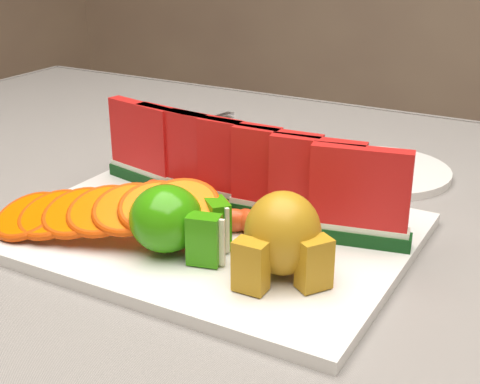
% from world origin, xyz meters
% --- Properties ---
extents(table, '(1.40, 0.90, 0.75)m').
position_xyz_m(table, '(0.00, 0.00, 0.65)').
color(table, '#50351C').
rests_on(table, ground).
extents(tablecloth, '(1.53, 1.03, 0.20)m').
position_xyz_m(tablecloth, '(0.00, 0.00, 0.72)').
color(tablecloth, gray).
rests_on(tablecloth, table).
extents(platter, '(0.40, 0.30, 0.01)m').
position_xyz_m(platter, '(-0.00, -0.07, 0.76)').
color(platter, silver).
rests_on(platter, tablecloth).
extents(apple_cluster, '(0.11, 0.09, 0.06)m').
position_xyz_m(apple_cluster, '(-0.00, -0.13, 0.80)').
color(apple_cluster, '#137F0C').
rests_on(apple_cluster, platter).
extents(pear_cluster, '(0.09, 0.09, 0.08)m').
position_xyz_m(pear_cluster, '(0.11, -0.12, 0.81)').
color(pear_cluster, '#A57A1C').
rests_on(pear_cluster, platter).
extents(side_plate, '(0.19, 0.19, 0.01)m').
position_xyz_m(side_plate, '(0.09, 0.20, 0.76)').
color(side_plate, silver).
rests_on(side_plate, tablecloth).
extents(fork, '(0.05, 0.19, 0.00)m').
position_xyz_m(fork, '(-0.22, 0.26, 0.76)').
color(fork, silver).
rests_on(fork, tablecloth).
extents(watermelon_row, '(0.39, 0.07, 0.10)m').
position_xyz_m(watermelon_row, '(0.00, -0.01, 0.82)').
color(watermelon_row, '#0D3507').
rests_on(watermelon_row, platter).
extents(orange_fan_front, '(0.25, 0.14, 0.06)m').
position_xyz_m(orange_fan_front, '(-0.08, -0.14, 0.80)').
color(orange_fan_front, orange).
rests_on(orange_fan_front, platter).
extents(orange_fan_back, '(0.29, 0.11, 0.04)m').
position_xyz_m(orange_fan_back, '(-0.01, 0.07, 0.79)').
color(orange_fan_back, orange).
rests_on(orange_fan_back, platter).
extents(tangerine_segments, '(0.17, 0.07, 0.02)m').
position_xyz_m(tangerine_segments, '(-0.03, -0.05, 0.78)').
color(tangerine_segments, orange).
rests_on(tangerine_segments, platter).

